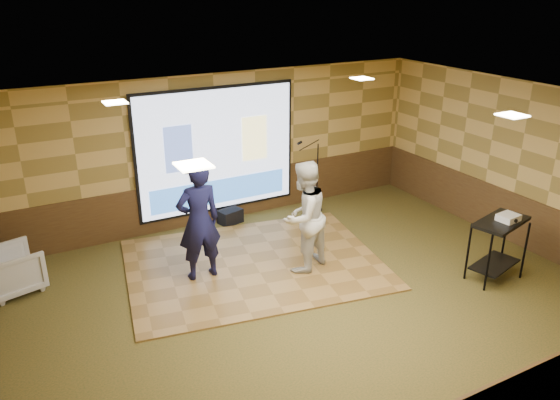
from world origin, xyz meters
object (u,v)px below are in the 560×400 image
dance_floor (254,264)px  player_right (304,217)px  player_left (199,221)px  duffel_bag (230,216)px  projector (508,218)px  av_table (499,237)px  mic_stand (315,189)px  projector_screen (218,152)px  banquet_chair (13,270)px

dance_floor → player_right: (0.67, -0.54, 0.97)m
player_left → player_right: size_ratio=1.05×
dance_floor → duffel_bag: 1.87m
player_left → dance_floor: bearing=179.0°
player_right → projector: bearing=125.1°
projector → duffel_bag: 5.26m
av_table → mic_stand: (-1.09, 3.88, -0.26)m
mic_stand → duffel_bag: mic_stand is taller
projector_screen → projector: 5.44m
projector_screen → banquet_chair: (-3.94, -1.02, -1.11)m
projector_screen → player_right: projector_screen is taller
dance_floor → banquet_chair: bearing=164.3°
projector_screen → projector: projector_screen is taller
projector_screen → duffel_bag: bearing=-61.6°
dance_floor → player_left: player_left is taller
dance_floor → av_table: size_ratio=4.09×
banquet_chair → dance_floor: bearing=-120.1°
player_left → player_right: 1.72m
dance_floor → av_table: av_table is taller
player_left → av_table: size_ratio=1.89×
mic_stand → duffel_bag: 1.91m
player_right → projector: player_right is taller
dance_floor → banquet_chair: 3.87m
projector → mic_stand: 4.15m
projector_screen → duffel_bag: 1.36m
dance_floor → player_right: bearing=-39.2°
projector → av_table: bearing=140.2°
dance_floor → player_right: player_right is taller
mic_stand → banquet_chair: 5.95m
player_left → duffel_bag: (1.31, 1.82, -0.88)m
player_left → banquet_chair: player_left is taller
dance_floor → player_right: 1.30m
mic_stand → projector_screen: bearing=-169.2°
dance_floor → duffel_bag: (0.35, 1.83, 0.13)m
dance_floor → av_table: 4.09m
av_table → banquet_chair: av_table is taller
player_right → banquet_chair: 4.70m
projector → banquet_chair: 7.90m
player_right → mic_stand: bearing=-147.0°
projector_screen → player_right: size_ratio=1.74×
dance_floor → mic_stand: size_ratio=2.69×
banquet_chair → mic_stand: bearing=-99.3°
player_left → projector: player_left is taller
projector_screen → player_right: (0.44, -2.60, -0.49)m
player_right → duffel_bag: (-0.32, 2.37, -0.84)m
player_left → banquet_chair: (-2.76, 1.03, -0.66)m
av_table → player_right: bearing=146.1°
player_right → mic_stand: (1.54, 2.12, -0.49)m
player_left → projector: bearing=150.9°
mic_stand → player_right: bearing=-101.4°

